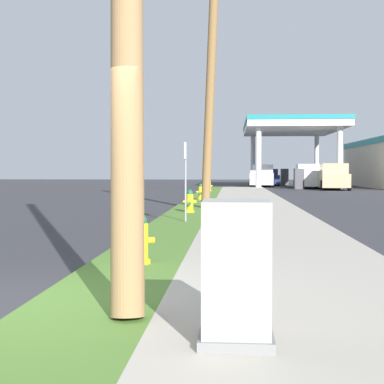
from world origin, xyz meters
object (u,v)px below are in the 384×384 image
object	(u,v)px
fire_hydrant_fourth	(209,186)
truck_silver_at_forecourt	(262,176)
fire_hydrant_nearest	(141,242)
fire_hydrant_second	(190,202)
truck_white_at_far_bay	(309,177)
utility_pole_midground	(211,60)
truck_tan_on_apron	(332,178)
fire_hydrant_third	(201,192)
car_navy_by_near_pump	(268,178)
street_sign_post	(186,165)
utility_cabinet	(236,276)

from	to	relation	value
fire_hydrant_fourth	truck_silver_at_forecourt	world-z (taller)	truck_silver_at_forecourt
fire_hydrant_nearest	fire_hydrant_second	distance (m)	10.07
fire_hydrant_second	truck_white_at_far_bay	bearing A→B (deg)	74.84
utility_pole_midground	truck_tan_on_apron	distance (m)	24.90
truck_tan_on_apron	truck_white_at_far_bay	world-z (taller)	same
fire_hydrant_second	fire_hydrant_third	world-z (taller)	same
truck_silver_at_forecourt	truck_white_at_far_bay	bearing A→B (deg)	-44.05
car_navy_by_near_pump	truck_white_at_far_bay	distance (m)	7.73
utility_pole_midground	car_navy_by_near_pump	bearing A→B (deg)	82.90
fire_hydrant_second	truck_white_at_far_bay	size ratio (longest dim) A/B	0.14
fire_hydrant_second	fire_hydrant_fourth	world-z (taller)	same
fire_hydrant_second	truck_tan_on_apron	xyz separation A→B (m)	(8.93, 24.92, 0.47)
fire_hydrant_third	utility_pole_midground	xyz separation A→B (m)	(0.71, -6.17, 4.96)
truck_silver_at_forecourt	fire_hydrant_nearest	bearing A→B (deg)	-95.51
truck_silver_at_forecourt	fire_hydrant_third	bearing A→B (deg)	-99.86
fire_hydrant_third	fire_hydrant_fourth	world-z (taller)	same
fire_hydrant_nearest	street_sign_post	size ratio (longest dim) A/B	0.35
fire_hydrant_nearest	truck_silver_at_forecourt	bearing A→B (deg)	84.49
utility_cabinet	truck_silver_at_forecourt	bearing A→B (deg)	86.66
fire_hydrant_third	truck_silver_at_forecourt	distance (m)	24.25
fire_hydrant_fourth	street_sign_post	world-z (taller)	street_sign_post
fire_hydrant_third	truck_tan_on_apron	bearing A→B (deg)	61.89
fire_hydrant_third	truck_silver_at_forecourt	size ratio (longest dim) A/B	0.13
utility_cabinet	truck_silver_at_forecourt	xyz separation A→B (m)	(2.67, 45.71, 0.26)
fire_hydrant_third	fire_hydrant_fourth	distance (m)	10.03
utility_cabinet	truck_tan_on_apron	bearing A→B (deg)	78.98
fire_hydrant_fourth	utility_pole_midground	distance (m)	16.95
fire_hydrant_third	car_navy_by_near_pump	bearing A→B (deg)	79.90
fire_hydrant_third	car_navy_by_near_pump	distance (m)	27.98
fire_hydrant_fourth	car_navy_by_near_pump	xyz separation A→B (m)	(4.91, 17.52, 0.28)
truck_silver_at_forecourt	car_navy_by_near_pump	bearing A→B (deg)	78.30
car_navy_by_near_pump	fire_hydrant_fourth	bearing A→B (deg)	-105.67
fire_hydrant_fourth	truck_tan_on_apron	distance (m)	11.34
utility_pole_midground	fire_hydrant_fourth	bearing A→B (deg)	92.54
fire_hydrant_third	utility_cabinet	bearing A→B (deg)	-86.12
utility_pole_midground	street_sign_post	distance (m)	6.38
utility_cabinet	truck_tan_on_apron	xyz separation A→B (m)	(7.54, 38.70, 0.26)
fire_hydrant_nearest	truck_white_at_far_bay	xyz separation A→B (m)	(7.69, 38.49, 0.47)
street_sign_post	truck_silver_at_forecourt	xyz separation A→B (m)	(3.94, 35.18, -0.72)
fire_hydrant_fourth	truck_silver_at_forecourt	distance (m)	14.48
fire_hydrant_second	truck_silver_at_forecourt	size ratio (longest dim) A/B	0.13
street_sign_post	utility_cabinet	bearing A→B (deg)	-83.11
fire_hydrant_third	truck_tan_on_apron	xyz separation A→B (m)	(9.01, 16.87, 0.47)
fire_hydrant_second	street_sign_post	world-z (taller)	street_sign_post
truck_silver_at_forecourt	truck_tan_on_apron	xyz separation A→B (m)	(4.87, -7.01, 0.00)
fire_hydrant_third	truck_silver_at_forecourt	xyz separation A→B (m)	(4.15, 23.88, 0.47)
fire_hydrant_nearest	fire_hydrant_second	size ratio (longest dim) A/B	1.00
truck_tan_on_apron	truck_white_at_far_bay	bearing A→B (deg)	109.41
fire_hydrant_third	truck_white_at_far_bay	distance (m)	21.81
utility_cabinet	truck_silver_at_forecourt	size ratio (longest dim) A/B	0.21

